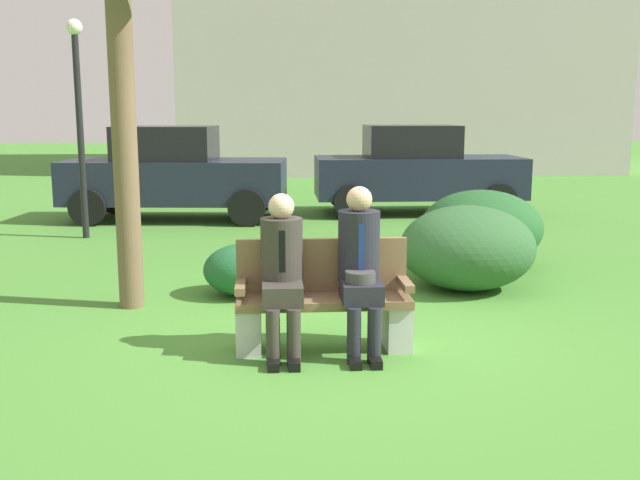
{
  "coord_description": "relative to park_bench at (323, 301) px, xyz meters",
  "views": [
    {
      "loc": [
        -0.57,
        -6.01,
        1.95
      ],
      "look_at": [
        -0.13,
        0.12,
        0.85
      ],
      "focal_mm": 40.69,
      "sensor_mm": 36.0,
      "label": 1
    }
  ],
  "objects": [
    {
      "name": "ground_plane",
      "position": [
        0.13,
        0.22,
        -0.4
      ],
      "size": [
        80.0,
        80.0,
        0.0
      ],
      "primitive_type": "plane",
      "color": "#488732"
    },
    {
      "name": "park_bench",
      "position": [
        0.0,
        0.0,
        0.0
      ],
      "size": [
        1.43,
        0.44,
        0.9
      ],
      "color": "brown",
      "rests_on": "ground"
    },
    {
      "name": "seated_man_left",
      "position": [
        -0.34,
        -0.12,
        0.33
      ],
      "size": [
        0.34,
        0.72,
        1.3
      ],
      "color": "#38332D",
      "rests_on": "ground"
    },
    {
      "name": "seated_man_right",
      "position": [
        0.29,
        -0.12,
        0.35
      ],
      "size": [
        0.34,
        0.72,
        1.35
      ],
      "color": "#23232D",
      "rests_on": "ground"
    },
    {
      "name": "shrub_near_bench",
      "position": [
        1.74,
        1.9,
        0.07
      ],
      "size": [
        1.49,
        1.37,
        0.93
      ],
      "primitive_type": "ellipsoid",
      "color": "#305E31",
      "rests_on": "ground"
    },
    {
      "name": "shrub_mid_lawn",
      "position": [
        -0.7,
        1.81,
        -0.12
      ],
      "size": [
        0.89,
        0.82,
        0.56
      ],
      "primitive_type": "ellipsoid",
      "color": "#205C31",
      "rests_on": "ground"
    },
    {
      "name": "shrub_far_lawn",
      "position": [
        2.25,
        3.12,
        0.08
      ],
      "size": [
        1.55,
        1.42,
        0.97
      ],
      "primitive_type": "ellipsoid",
      "color": "#255B2B",
      "rests_on": "ground"
    },
    {
      "name": "parked_car_near",
      "position": [
        -2.13,
        7.39,
        0.44
      ],
      "size": [
        4.02,
        2.0,
        1.68
      ],
      "color": "#1E2338",
      "rests_on": "ground"
    },
    {
      "name": "parked_car_far",
      "position": [
        2.39,
        7.9,
        0.44
      ],
      "size": [
        3.92,
        1.73,
        1.68
      ],
      "color": "#1E2338",
      "rests_on": "ground"
    },
    {
      "name": "street_lamp",
      "position": [
        -3.28,
        5.55,
        1.64
      ],
      "size": [
        0.24,
        0.24,
        3.29
      ],
      "color": "black",
      "rests_on": "ground"
    }
  ]
}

